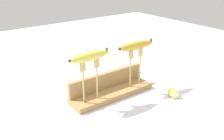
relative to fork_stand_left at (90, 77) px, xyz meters
name	(u,v)px	position (x,y,z in m)	size (l,w,h in m)	color
ground_plane	(112,96)	(0.12, 0.02, -0.13)	(3.00, 3.00, 0.00)	silver
wooden_board	(112,93)	(0.12, 0.02, -0.12)	(0.39, 0.11, 0.03)	#A87F4C
board_backstop	(106,80)	(0.12, 0.06, -0.07)	(0.38, 0.02, 0.07)	#A87F4C
fork_stand_left	(90,77)	(0.00, 0.00, 0.00)	(0.09, 0.01, 0.17)	tan
fork_stand_right	(135,64)	(0.24, 0.00, 0.00)	(0.08, 0.01, 0.17)	tan
banana_raised_left	(89,56)	(0.00, 0.00, 0.09)	(0.18, 0.04, 0.04)	#DBD147
banana_raised_right	(136,45)	(0.24, 0.00, 0.09)	(0.19, 0.05, 0.04)	gold
fork_fallen_near	(90,85)	(0.10, 0.17, -0.13)	(0.04, 0.16, 0.01)	tan
banana_chunk_near	(174,93)	(0.33, -0.16, -0.11)	(0.05, 0.05, 0.04)	#DBD147
banana_chunk_far	(133,69)	(0.37, 0.16, -0.11)	(0.06, 0.05, 0.04)	yellow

